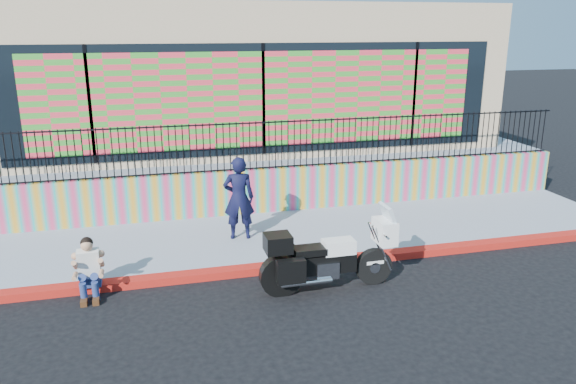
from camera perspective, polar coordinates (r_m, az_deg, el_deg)
name	(u,v)px	position (r m, az deg, el deg)	size (l,w,h in m)	color
ground	(308,267)	(11.36, 2.09, -7.64)	(90.00, 90.00, 0.00)	black
red_curb	(309,264)	(11.33, 2.10, -7.29)	(16.00, 0.30, 0.15)	#A20B16
sidewalk	(288,235)	(12.80, -0.02, -4.41)	(16.00, 3.00, 0.15)	gray
mural_wall	(272,190)	(14.08, -1.65, 0.21)	(16.00, 0.20, 1.10)	#E23B6D
metal_fence	(271,145)	(13.80, -1.69, 4.80)	(15.80, 0.04, 1.20)	black
elevated_platform	(238,151)	(18.95, -5.13, 4.17)	(16.00, 10.00, 1.25)	gray
storefront_building	(237,72)	(18.36, -5.22, 12.06)	(14.00, 8.06, 4.00)	tan
police_motorcycle	(326,257)	(10.23, 3.88, -6.56)	(2.47, 0.82, 1.54)	black
police_officer	(239,198)	(12.21, -5.02, -0.61)	(0.67, 0.44, 1.83)	black
seated_man	(89,274)	(10.59, -19.56, -7.84)	(0.54, 0.71, 1.06)	navy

